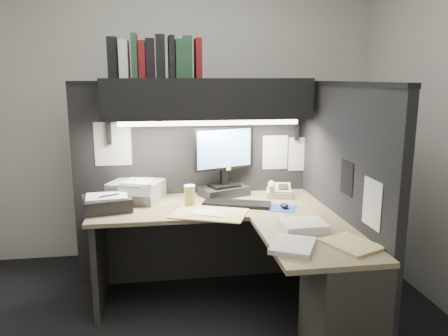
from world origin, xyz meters
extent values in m
cube|color=beige|center=(0.00, 1.50, 1.35)|extent=(3.50, 0.04, 2.70)
cube|color=beige|center=(0.00, -1.50, 1.35)|extent=(3.50, 0.04, 2.70)
cube|color=black|center=(0.03, 0.93, 0.80)|extent=(1.90, 0.06, 1.60)
cube|color=black|center=(0.98, 0.18, 0.80)|extent=(0.06, 1.50, 1.60)
cube|color=#847454|center=(0.10, 0.56, 0.71)|extent=(1.70, 0.68, 0.03)
cube|color=#847454|center=(0.65, -0.21, 0.71)|extent=(0.60, 0.85, 0.03)
cube|color=#2E2B28|center=(0.10, 0.86, 0.35)|extent=(1.61, 0.02, 0.70)
cube|color=#2E2B28|center=(-0.70, 0.56, 0.35)|extent=(0.04, 0.61, 0.70)
cube|color=#2E2B28|center=(0.75, -0.43, 0.35)|extent=(0.38, 0.40, 0.70)
cube|color=black|center=(0.12, 0.75, 1.50)|extent=(1.55, 0.34, 0.30)
cylinder|color=white|center=(0.12, 0.61, 1.33)|extent=(1.32, 0.04, 0.04)
cube|color=black|center=(0.26, 0.79, 0.77)|extent=(0.42, 0.34, 0.07)
cube|color=black|center=(0.26, 0.79, 0.88)|extent=(0.06, 0.06, 0.12)
cube|color=black|center=(0.26, 0.79, 1.11)|extent=(0.49, 0.21, 0.34)
cube|color=#74ACFF|center=(0.26, 0.77, 1.11)|extent=(0.44, 0.16, 0.30)
cube|color=black|center=(0.31, 0.50, 0.74)|extent=(0.52, 0.32, 0.02)
cube|color=#1C489A|center=(0.62, 0.37, 0.73)|extent=(0.26, 0.25, 0.00)
ellipsoid|color=black|center=(0.63, 0.37, 0.75)|extent=(0.06, 0.09, 0.03)
cube|color=beige|center=(0.69, 0.70, 0.77)|extent=(0.23, 0.24, 0.08)
cylinder|color=#B1B94A|center=(-0.04, 0.54, 0.80)|extent=(0.10, 0.10, 0.15)
cube|color=#96999C|center=(-0.43, 0.76, 0.80)|extent=(0.46, 0.43, 0.15)
cube|color=black|center=(-0.62, 0.52, 0.78)|extent=(0.38, 0.33, 0.10)
cube|color=tan|center=(0.08, 0.32, 0.73)|extent=(0.59, 0.49, 0.01)
cube|color=white|center=(0.62, -0.08, 0.76)|extent=(0.27, 0.23, 0.05)
cube|color=white|center=(0.47, -0.36, 0.74)|extent=(0.32, 0.35, 0.03)
cube|color=tan|center=(0.80, -0.37, 0.74)|extent=(0.33, 0.37, 0.02)
cube|color=black|center=(-0.55, 0.75, 1.79)|extent=(0.07, 0.22, 0.28)
cube|color=white|center=(-0.47, 0.73, 1.78)|extent=(0.07, 0.22, 0.26)
cube|color=#24482F|center=(-0.40, 0.76, 1.80)|extent=(0.04, 0.22, 0.31)
cube|color=maroon|center=(-0.35, 0.76, 1.78)|extent=(0.05, 0.22, 0.26)
cube|color=black|center=(-0.29, 0.76, 1.79)|extent=(0.06, 0.22, 0.28)
cube|color=black|center=(-0.21, 0.75, 1.80)|extent=(0.07, 0.22, 0.30)
cube|color=black|center=(-0.14, 0.74, 1.80)|extent=(0.04, 0.22, 0.30)
cube|color=#24482F|center=(-0.09, 0.76, 1.79)|extent=(0.06, 0.22, 0.27)
cube|color=#24482F|center=(-0.02, 0.76, 1.80)|extent=(0.07, 0.22, 0.30)
cube|color=maroon|center=(0.06, 0.73, 1.79)|extent=(0.04, 0.22, 0.28)
cube|color=white|center=(0.70, 0.90, 1.05)|extent=(0.21, 0.00, 0.28)
cube|color=white|center=(0.92, 0.90, 1.03)|extent=(0.21, 0.00, 0.28)
cube|color=white|center=(-0.60, 0.90, 1.15)|extent=(0.28, 0.00, 0.34)
cube|color=black|center=(0.95, 0.04, 1.02)|extent=(0.00, 0.18, 0.22)
cube|color=white|center=(0.95, -0.31, 0.95)|extent=(0.00, 0.21, 0.28)
camera|label=1|loc=(-0.25, -2.54, 1.65)|focal=35.00mm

